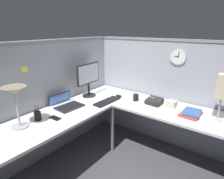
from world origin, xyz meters
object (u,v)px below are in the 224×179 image
at_px(monitor, 88,77).
at_px(laptop, 65,104).
at_px(pen_cup, 38,116).
at_px(wall_clock, 178,57).
at_px(computer_mouse, 119,96).
at_px(keyboard, 107,101).
at_px(office_phone, 155,102).
at_px(cell_phone, 55,118).
at_px(book_stack, 191,113).
at_px(desk_lamp_dome, 15,94).
at_px(tissue_box, 171,104).
at_px(desk_lamp_paper, 223,88).
at_px(coffee_mug, 136,97).

relative_size(monitor, laptop, 1.24).
bearing_deg(pen_cup, wall_clock, -33.74).
relative_size(laptop, pen_cup, 2.24).
xyz_separation_m(computer_mouse, wall_clock, (0.37, -0.71, 0.60)).
distance_m(keyboard, office_phone, 0.65).
relative_size(cell_phone, book_stack, 0.48).
bearing_deg(laptop, book_stack, -63.86).
height_order(keyboard, desk_lamp_dome, desk_lamp_dome).
relative_size(desk_lamp_dome, book_stack, 1.49).
relative_size(laptop, office_phone, 1.87).
xyz_separation_m(computer_mouse, cell_phone, (-1.02, 0.19, -0.01)).
relative_size(pen_cup, tissue_box, 1.50).
height_order(monitor, laptop, monitor).
height_order(desk_lamp_dome, desk_lamp_paper, desk_lamp_paper).
relative_size(coffee_mug, tissue_box, 0.80).
height_order(laptop, tissue_box, laptop).
bearing_deg(book_stack, coffee_mug, 88.83).
bearing_deg(tissue_box, office_phone, 98.79).
relative_size(keyboard, coffee_mug, 4.48).
bearing_deg(keyboard, cell_phone, 169.28).
bearing_deg(wall_clock, coffee_mug, 128.90).
height_order(cell_phone, desk_lamp_paper, desk_lamp_paper).
height_order(desk_lamp_dome, book_stack, desk_lamp_dome).
distance_m(desk_lamp_dome, cell_phone, 0.51).
xyz_separation_m(pen_cup, coffee_mug, (1.18, -0.59, -0.00)).
bearing_deg(coffee_mug, cell_phone, 155.98).
bearing_deg(coffee_mug, monitor, 110.99).
xyz_separation_m(keyboard, coffee_mug, (0.29, -0.29, 0.04)).
xyz_separation_m(computer_mouse, desk_lamp_dome, (-1.36, 0.32, 0.35)).
xyz_separation_m(cell_phone, desk_lamp_paper, (1.07, -1.51, 0.38)).
distance_m(laptop, coffee_mug, 0.99).
xyz_separation_m(office_phone, wall_clock, (0.31, -0.15, 0.58)).
bearing_deg(book_stack, computer_mouse, 90.36).
distance_m(monitor, desk_lamp_paper, 1.73).
bearing_deg(monitor, computer_mouse, -59.00).
xyz_separation_m(computer_mouse, desk_lamp_paper, (0.04, -1.32, 0.37)).
height_order(pen_cup, book_stack, pen_cup).
distance_m(keyboard, pen_cup, 0.94).
distance_m(keyboard, desk_lamp_dome, 1.19).
bearing_deg(desk_lamp_paper, pen_cup, 126.38).
distance_m(pen_cup, wall_clock, 1.92).
bearing_deg(book_stack, monitor, 99.50).
relative_size(keyboard, book_stack, 1.44).
distance_m(laptop, keyboard, 0.57).
bearing_deg(coffee_mug, office_phone, -82.68).
distance_m(cell_phone, tissue_box, 1.47).
bearing_deg(monitor, book_stack, -80.50).
height_order(laptop, desk_lamp_dome, desk_lamp_dome).
xyz_separation_m(monitor, desk_lamp_paper, (0.28, -1.71, 0.09)).
bearing_deg(book_stack, office_phone, 84.11).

